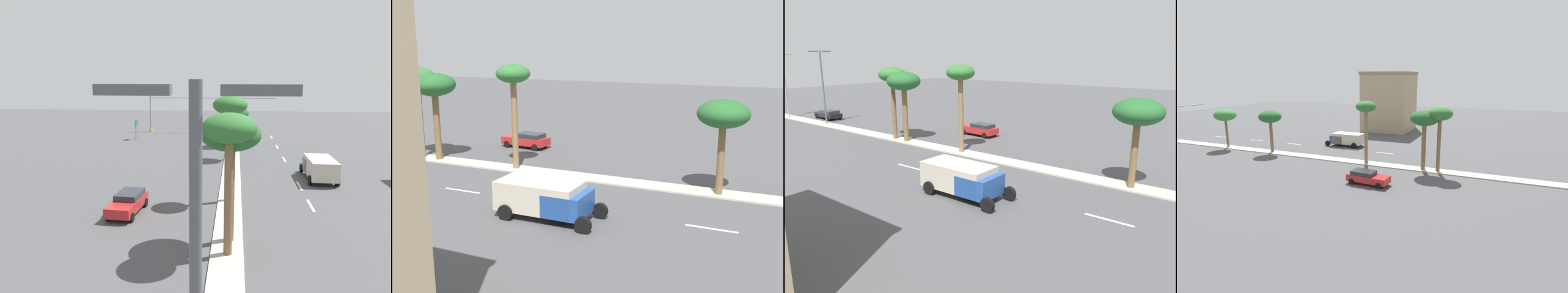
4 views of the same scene
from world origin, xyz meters
The scene contains 15 objects.
ground_plane centered at (0.00, 37.00, 0.00)m, with size 160.00×160.00×0.00m, color #4C4C4F.
median_curb centered at (0.00, 47.57, 0.06)m, with size 1.80×95.14×0.12m, color #B7B2A3.
lane_stripe_right centered at (-6.08, 4.00, 0.01)m, with size 0.20×2.80×0.01m, color silver.
lane_stripe_left centered at (-6.08, 12.64, 0.01)m, with size 0.20×2.80×0.01m, color silver.
lane_stripe_front centered at (-6.08, 20.89, 0.01)m, with size 0.20×2.80×0.01m, color silver.
lane_stripe_near centered at (-6.08, 32.05, 0.01)m, with size 0.20×2.80×0.01m, color silver.
lane_stripe_rear centered at (-6.08, 37.36, 0.01)m, with size 0.20×2.80×0.01m, color silver.
commercial_building centered at (-25.84, 30.95, 6.07)m, with size 9.91×9.65×12.12m.
palm_tree_leading centered at (0.16, 12.80, 5.17)m, with size 3.35×3.35×6.05m.
palm_tree_left centered at (-0.17, 21.41, 5.25)m, with size 3.31×3.31×6.18m.
palm_tree_right centered at (0.08, 37.00, 6.94)m, with size 2.59×2.59×8.06m.
palm_tree_mid centered at (-0.08, 44.51, 6.16)m, with size 3.44×3.44×7.21m.
palm_tree_near centered at (-0.03, 46.32, 6.64)m, with size 2.88×2.88×7.65m.
sedan_red_rear centered at (7.16, 40.26, 0.76)m, with size 2.13×4.59×1.41m.
box_truck centered at (-8.23, 29.69, 1.21)m, with size 2.63×6.07×2.13m.
Camera 4 is at (35.29, 52.60, 11.15)m, focal length 28.01 mm.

